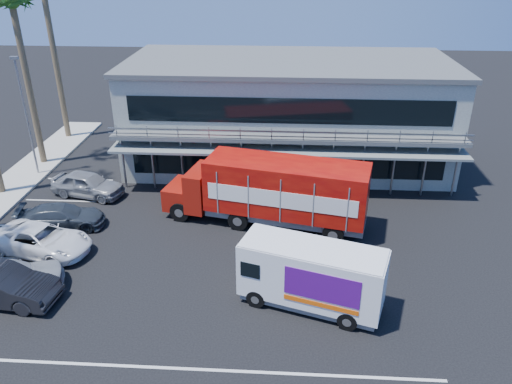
# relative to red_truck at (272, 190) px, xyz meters

# --- Properties ---
(ground) EXTENTS (120.00, 120.00, 0.00)m
(ground) POSITION_rel_red_truck_xyz_m (-2.23, -5.17, -2.12)
(ground) COLOR black
(ground) RESTS_ON ground
(building) EXTENTS (22.40, 12.00, 7.30)m
(building) POSITION_rel_red_truck_xyz_m (0.77, 9.76, 1.53)
(building) COLOR gray
(building) RESTS_ON ground
(palm_e) EXTENTS (2.80, 2.80, 12.25)m
(palm_e) POSITION_rel_red_truck_xyz_m (-16.93, 7.83, 8.45)
(palm_e) COLOR brown
(palm_e) RESTS_ON ground
(light_pole_far) EXTENTS (0.50, 0.25, 8.09)m
(light_pole_far) POSITION_rel_red_truck_xyz_m (-16.43, 5.83, 2.38)
(light_pole_far) COLOR gray
(light_pole_far) RESTS_ON ground
(red_truck) EXTENTS (11.75, 5.09, 3.85)m
(red_truck) POSITION_rel_red_truck_xyz_m (0.00, 0.00, 0.00)
(red_truck) COLOR maroon
(red_truck) RESTS_ON ground
(white_van) EXTENTS (6.49, 3.88, 3.00)m
(white_van) POSITION_rel_red_truck_xyz_m (1.91, -7.15, -0.53)
(white_van) COLOR white
(white_van) RESTS_ON ground
(parked_car_a) EXTENTS (5.27, 3.83, 1.67)m
(parked_car_a) POSITION_rel_red_truck_xyz_m (-11.73, -7.17, -1.29)
(parked_car_a) COLOR #9DA0A3
(parked_car_a) RESTS_ON ground
(parked_car_b) EXTENTS (5.24, 2.32, 1.67)m
(parked_car_b) POSITION_rel_red_truck_xyz_m (-11.73, -7.67, -1.28)
(parked_car_b) COLOR black
(parked_car_b) RESTS_ON ground
(parked_car_c) EXTENTS (5.67, 3.65, 1.45)m
(parked_car_c) POSITION_rel_red_truck_xyz_m (-11.73, -3.68, -1.39)
(parked_car_c) COLOR white
(parked_car_c) RESTS_ON ground
(parked_car_d) EXTENTS (4.94, 2.63, 1.36)m
(parked_car_d) POSITION_rel_red_truck_xyz_m (-11.73, -1.17, -1.44)
(parked_car_d) COLOR #2D343C
(parked_car_d) RESTS_ON ground
(parked_car_e) EXTENTS (4.91, 2.89, 1.57)m
(parked_car_e) POSITION_rel_red_truck_xyz_m (-11.73, 2.86, -1.34)
(parked_car_e) COLOR gray
(parked_car_e) RESTS_ON ground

